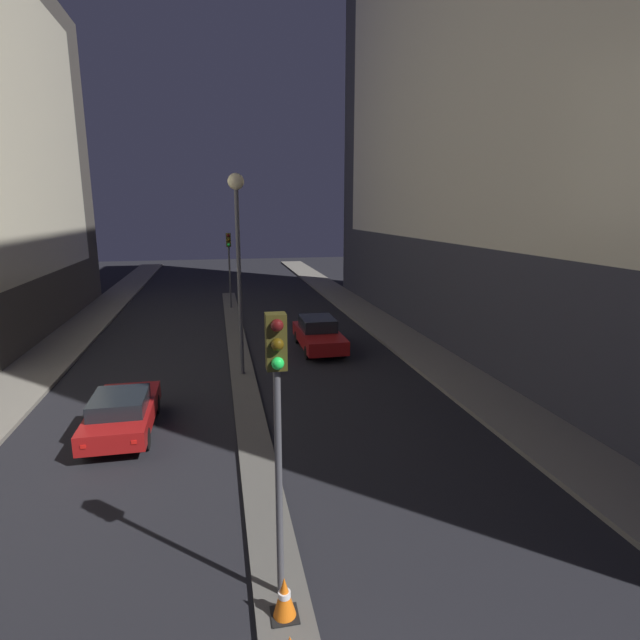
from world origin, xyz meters
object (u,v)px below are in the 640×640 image
at_px(traffic_light_mid, 229,254).
at_px(car_right_lane, 319,334).
at_px(traffic_cone_far, 284,597).
at_px(street_lamp, 237,228).
at_px(car_left_lane, 122,412).
at_px(traffic_light_near, 277,397).

relative_size(traffic_light_mid, car_right_lane, 1.07).
bearing_deg(traffic_light_mid, traffic_cone_far, -90.01).
height_order(street_lamp, car_right_lane, street_lamp).
bearing_deg(street_lamp, traffic_light_mid, 90.00).
height_order(traffic_light_mid, traffic_cone_far, traffic_light_mid).
bearing_deg(car_left_lane, traffic_light_mid, 78.46).
height_order(traffic_light_near, car_left_lane, traffic_light_near).
distance_m(traffic_light_mid, car_right_lane, 11.99).
height_order(traffic_cone_far, car_right_lane, car_right_lane).
xyz_separation_m(traffic_light_mid, car_left_lane, (-3.85, -18.87, -3.09)).
bearing_deg(traffic_cone_far, street_lamp, 89.98).
height_order(traffic_light_mid, street_lamp, street_lamp).
xyz_separation_m(traffic_cone_far, car_left_lane, (-3.85, 8.08, 0.21)).
distance_m(traffic_light_near, car_left_lane, 9.04).
xyz_separation_m(traffic_light_near, traffic_light_mid, (0.00, 26.44, 0.00)).
distance_m(traffic_cone_far, car_right_lane, 16.46).
xyz_separation_m(car_left_lane, car_right_lane, (7.70, 7.92, 0.08)).
xyz_separation_m(traffic_light_mid, car_right_lane, (3.85, -10.95, -3.00)).
bearing_deg(street_lamp, car_right_lane, 40.56).
distance_m(traffic_light_mid, traffic_cone_far, 27.15).
relative_size(street_lamp, traffic_cone_far, 10.76).
xyz_separation_m(traffic_light_mid, street_lamp, (0.00, -14.25, 2.22)).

